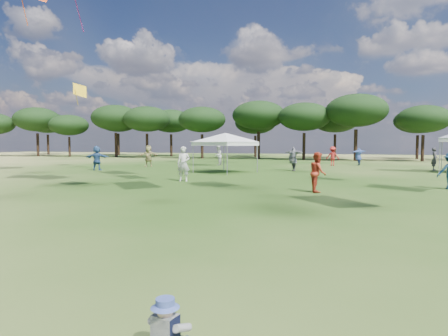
# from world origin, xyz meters

# --- Properties ---
(tree_line) EXTENTS (108.78, 17.63, 7.77)m
(tree_line) POSITION_xyz_m (2.39, 47.41, 5.42)
(tree_line) COLOR black
(tree_line) RESTS_ON ground
(tent_left) EXTENTS (5.97, 5.97, 2.97)m
(tent_left) POSITION_xyz_m (-5.66, 22.96, 2.55)
(tent_left) COLOR gray
(tent_left) RESTS_ON ground
(toddler) EXTENTS (0.40, 0.44, 0.56)m
(toddler) POSITION_xyz_m (0.36, 1.98, 0.25)
(toddler) COLOR black
(toddler) RESTS_ON ground
(festival_crowd) EXTENTS (29.53, 21.68, 1.87)m
(festival_crowd) POSITION_xyz_m (-1.87, 25.72, 0.87)
(festival_crowd) COLOR navy
(festival_crowd) RESTS_ON ground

